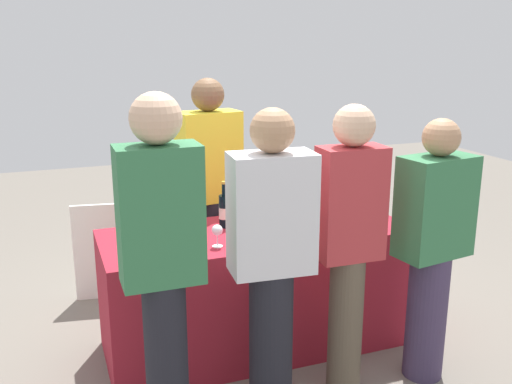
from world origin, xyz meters
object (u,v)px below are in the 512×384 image
wine_bottle_1 (168,215)px  wine_bottle_2 (196,217)px  guest_2 (349,241)px  wine_glass_2 (329,217)px  guest_1 (271,257)px  wine_bottle_6 (346,198)px  guest_0 (162,261)px  wine_glass_1 (234,226)px  wine_glass_3 (350,210)px  wine_glass_4 (366,209)px  wine_bottle_3 (224,211)px  wine_bottle_0 (155,219)px  wine_glass_0 (217,231)px  wine_bottle_7 (352,195)px  server_pouring (210,189)px  wine_bottle_5 (304,201)px  menu_board (106,252)px  wine_bottle_4 (262,205)px  guest_3 (432,245)px

wine_bottle_1 → wine_bottle_2: wine_bottle_1 is taller
wine_bottle_2 → guest_2: bearing=-48.6°
wine_glass_2 → guest_1: 0.76m
wine_bottle_6 → guest_0: bearing=-150.1°
wine_glass_1 → wine_bottle_2: bearing=127.5°
wine_bottle_2 → wine_glass_2: (0.78, -0.28, -0.00)m
wine_glass_3 → wine_glass_4: wine_glass_3 is taller
wine_bottle_2 → wine_bottle_3: bearing=14.8°
wine_glass_4 → guest_2: (-0.42, -0.53, 0.02)m
guest_2 → guest_1: bearing=-175.2°
wine_bottle_0 → wine_glass_0: size_ratio=2.41×
wine_bottle_7 → wine_glass_1: 1.02m
wine_glass_2 → server_pouring: (-0.54, 0.81, 0.02)m
wine_bottle_5 → guest_0: 1.42m
wine_glass_1 → menu_board: size_ratio=0.18×
wine_bottle_4 → guest_1: bearing=-107.8°
wine_glass_3 → wine_bottle_1: bearing=164.5°
wine_bottle_5 → wine_bottle_4: bearing=-179.3°
wine_bottle_2 → guest_3: 1.41m
wine_bottle_3 → wine_bottle_6: 0.86m
wine_glass_1 → wine_glass_4: size_ratio=1.01×
wine_bottle_2 → guest_3: size_ratio=0.19×
wine_bottle_3 → wine_bottle_7: (0.95, 0.04, 0.00)m
guest_0 → guest_2: 1.03m
wine_glass_4 → menu_board: bearing=142.1°
wine_bottle_5 → wine_glass_1: size_ratio=2.30×
wine_glass_2 → guest_0: size_ratio=0.08×
wine_glass_4 → server_pouring: 1.12m
guest_0 → guest_3: size_ratio=1.13×
wine_bottle_1 → guest_3: size_ratio=0.20×
wine_bottle_5 → wine_bottle_7: (0.39, 0.03, -0.01)m
wine_bottle_7 → server_pouring: size_ratio=0.19×
wine_bottle_0 → wine_glass_2: size_ratio=2.25×
wine_bottle_2 → guest_0: size_ratio=0.17×
wine_glass_3 → server_pouring: server_pouring is taller
wine_bottle_3 → guest_1: bearing=-90.3°
guest_1 → guest_2: guest_1 is taller
wine_bottle_6 → wine_glass_0: 1.04m
wine_bottle_7 → menu_board: size_ratio=0.42×
wine_glass_2 → server_pouring: size_ratio=0.08×
wine_bottle_4 → wine_bottle_5: (0.30, 0.00, -0.00)m
wine_bottle_7 → wine_glass_4: size_ratio=2.29×
guest_1 → wine_bottle_3: bearing=94.4°
wine_bottle_7 → guest_3: (0.03, -0.85, -0.08)m
guest_3 → menu_board: (-1.64, 1.75, -0.45)m
guest_3 → wine_bottle_7: bearing=83.7°
wine_bottle_1 → wine_glass_2: bearing=-21.6°
wine_bottle_2 → wine_bottle_5: 0.76m
menu_board → guest_3: bearing=-37.2°
wine_bottle_4 → wine_bottle_7: (0.69, 0.04, -0.01)m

